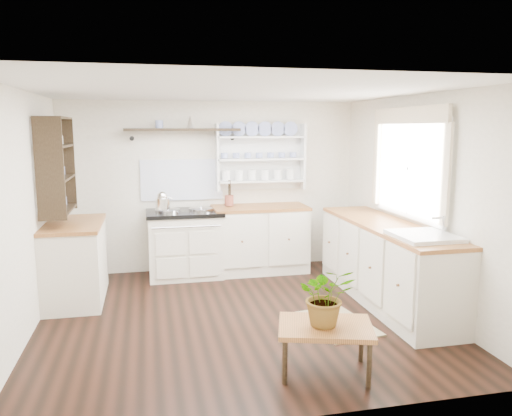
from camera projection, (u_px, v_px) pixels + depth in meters
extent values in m
cube|color=black|center=(238.00, 317.00, 5.19)|extent=(4.00, 3.80, 0.01)
cube|color=beige|center=(213.00, 186.00, 6.84)|extent=(4.00, 0.02, 2.30)
cube|color=beige|center=(418.00, 202.00, 5.43)|extent=(0.02, 3.80, 2.30)
cube|color=beige|center=(24.00, 215.00, 4.59)|extent=(0.02, 3.80, 2.30)
cube|color=white|center=(237.00, 91.00, 4.83)|extent=(4.00, 3.80, 0.01)
cube|color=white|center=(409.00, 168.00, 5.51)|extent=(0.04, 1.40, 1.00)
cube|color=white|center=(407.00, 168.00, 5.51)|extent=(0.02, 1.50, 1.10)
cube|color=#FAE4C8|center=(408.00, 115.00, 5.41)|extent=(0.04, 1.55, 0.18)
cube|color=silver|center=(185.00, 246.00, 6.55)|extent=(0.94, 0.61, 0.83)
cube|color=black|center=(184.00, 213.00, 6.48)|extent=(0.98, 0.65, 0.05)
cylinder|color=silver|center=(168.00, 210.00, 6.43)|extent=(0.32, 0.32, 0.03)
cylinder|color=silver|center=(201.00, 209.00, 6.52)|extent=(0.32, 0.32, 0.03)
cylinder|color=silver|center=(187.00, 227.00, 6.17)|extent=(0.84, 0.02, 0.02)
cube|color=beige|center=(260.00, 239.00, 6.79)|extent=(1.25, 0.60, 0.88)
cube|color=brown|center=(260.00, 208.00, 6.72)|extent=(1.27, 0.63, 0.04)
cube|color=beige|center=(386.00, 264.00, 5.58)|extent=(0.60, 2.40, 0.88)
cube|color=brown|center=(387.00, 225.00, 5.51)|extent=(0.62, 2.43, 0.04)
cube|color=white|center=(423.00, 248.00, 4.80)|extent=(0.55, 0.60, 0.28)
cylinder|color=silver|center=(443.00, 227.00, 4.81)|extent=(0.02, 0.02, 0.22)
cube|color=beige|center=(76.00, 263.00, 5.63)|extent=(0.60, 1.10, 0.88)
cube|color=brown|center=(73.00, 224.00, 5.56)|extent=(0.62, 1.13, 0.04)
cube|color=white|center=(259.00, 157.00, 6.90)|extent=(1.20, 0.03, 0.90)
cube|color=white|center=(261.00, 157.00, 6.81)|extent=(1.20, 0.22, 0.02)
cylinder|color=navy|center=(261.00, 137.00, 6.77)|extent=(0.20, 0.02, 0.20)
cube|color=black|center=(183.00, 130.00, 6.51)|extent=(1.50, 0.24, 0.04)
cone|color=black|center=(132.00, 138.00, 6.46)|extent=(0.06, 0.20, 0.06)
cone|color=black|center=(231.00, 138.00, 6.73)|extent=(0.06, 0.20, 0.06)
cube|color=black|center=(56.00, 164.00, 5.42)|extent=(0.28, 0.80, 1.05)
cylinder|color=brown|center=(229.00, 200.00, 6.70)|extent=(0.12, 0.12, 0.14)
cube|color=brown|center=(325.00, 327.00, 3.96)|extent=(0.85, 0.71, 0.04)
cylinder|color=black|center=(285.00, 362.00, 3.80)|extent=(0.04, 0.04, 0.36)
cylinder|color=black|center=(285.00, 339.00, 4.22)|extent=(0.04, 0.04, 0.36)
cylinder|color=black|center=(369.00, 365.00, 3.76)|extent=(0.04, 0.04, 0.36)
cylinder|color=black|center=(361.00, 341.00, 4.18)|extent=(0.04, 0.04, 0.36)
imported|color=#3F7233|center=(326.00, 296.00, 3.92)|extent=(0.49, 0.45, 0.48)
cube|color=#7B6548|center=(338.00, 323.00, 4.99)|extent=(0.68, 0.93, 0.02)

